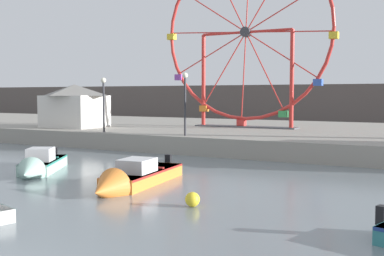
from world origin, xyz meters
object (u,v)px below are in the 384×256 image
object	(u,v)px
promenade_lamp_near	(104,96)
motorboat_seafoam	(39,165)
motorboat_orange_hull	(132,179)
ferris_wheel_red_frame	(246,35)
carnival_booth_white_ticket	(75,105)
promenade_lamp_far	(185,94)
mooring_buoy_orange	(192,199)

from	to	relation	value
promenade_lamp_near	motorboat_seafoam	bearing A→B (deg)	-67.64
motorboat_orange_hull	ferris_wheel_red_frame	world-z (taller)	ferris_wheel_red_frame
ferris_wheel_red_frame	promenade_lamp_near	world-z (taller)	ferris_wheel_red_frame
motorboat_orange_hull	promenade_lamp_near	distance (m)	13.28
carnival_booth_white_ticket	promenade_lamp_far	size ratio (longest dim) A/B	1.23
motorboat_seafoam	promenade_lamp_near	distance (m)	9.91
ferris_wheel_red_frame	carnival_booth_white_ticket	bearing A→B (deg)	-152.70
promenade_lamp_far	ferris_wheel_red_frame	bearing A→B (deg)	88.19
mooring_buoy_orange	carnival_booth_white_ticket	bearing A→B (deg)	140.92
mooring_buoy_orange	promenade_lamp_far	bearing A→B (deg)	120.37
carnival_booth_white_ticket	promenade_lamp_near	size ratio (longest dim) A/B	1.31
motorboat_seafoam	ferris_wheel_red_frame	world-z (taller)	ferris_wheel_red_frame
promenade_lamp_far	mooring_buoy_orange	world-z (taller)	promenade_lamp_far
motorboat_orange_hull	promenade_lamp_near	world-z (taller)	promenade_lamp_near
motorboat_seafoam	ferris_wheel_red_frame	size ratio (longest dim) A/B	0.35
ferris_wheel_red_frame	carnival_booth_white_ticket	xyz separation A→B (m)	(-10.72, -5.53, -4.84)
promenade_lamp_near	mooring_buoy_orange	size ratio (longest dim) A/B	7.55
ferris_wheel_red_frame	carnival_booth_white_ticket	size ratio (longest dim) A/B	2.94
motorboat_orange_hull	mooring_buoy_orange	bearing A→B (deg)	56.93
ferris_wheel_red_frame	promenade_lamp_far	xyz separation A→B (m)	(-0.26, -8.16, -4.08)
motorboat_seafoam	motorboat_orange_hull	size ratio (longest dim) A/B	0.78
motorboat_orange_hull	mooring_buoy_orange	xyz separation A→B (m)	(3.33, -1.60, -0.09)
motorboat_orange_hull	mooring_buoy_orange	size ratio (longest dim) A/B	13.04
carnival_booth_white_ticket	promenade_lamp_far	world-z (taller)	promenade_lamp_far
ferris_wheel_red_frame	promenade_lamp_near	size ratio (longest dim) A/B	3.84
motorboat_seafoam	motorboat_orange_hull	xyz separation A→B (m)	(5.25, -0.69, -0.01)
motorboat_orange_hull	ferris_wheel_red_frame	distance (m)	19.35
motorboat_seafoam	promenade_lamp_near	world-z (taller)	promenade_lamp_near
promenade_lamp_near	ferris_wheel_red_frame	bearing A→B (deg)	54.65
promenade_lamp_far	motorboat_seafoam	bearing A→B (deg)	-102.77
promenade_lamp_far	mooring_buoy_orange	xyz separation A→B (m)	(6.57, -11.20, -3.11)
promenade_lamp_near	promenade_lamp_far	size ratio (longest dim) A/B	0.94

